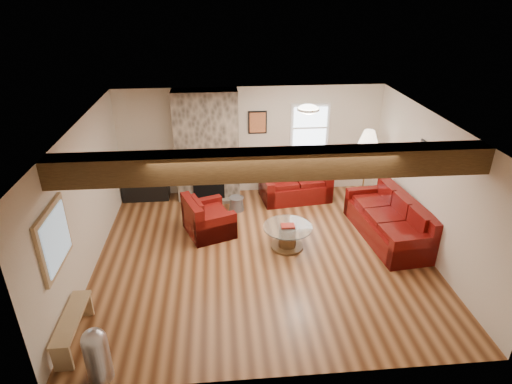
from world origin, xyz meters
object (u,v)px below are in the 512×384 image
(television, at_px, (144,169))
(floor_lamp, at_px, (368,141))
(loveseat, at_px, (295,182))
(coffee_table, at_px, (287,237))
(armchair_red, at_px, (209,215))
(tv_cabinet, at_px, (146,188))
(sofa_three, at_px, (388,218))

(television, distance_m, floor_lamp, 5.01)
(loveseat, distance_m, coffee_table, 2.09)
(television, bearing_deg, floor_lamp, -7.23)
(loveseat, height_order, floor_lamp, floor_lamp)
(armchair_red, bearing_deg, coffee_table, -135.16)
(coffee_table, bearing_deg, tv_cabinet, 141.57)
(television, bearing_deg, loveseat, -5.01)
(coffee_table, xyz_separation_m, television, (-2.93, 2.33, 0.51))
(coffee_table, bearing_deg, floor_lamp, 40.68)
(coffee_table, xyz_separation_m, floor_lamp, (1.98, 1.70, 1.23))
(sofa_three, bearing_deg, loveseat, -146.69)
(sofa_three, bearing_deg, coffee_table, -90.54)
(sofa_three, relative_size, coffee_table, 2.35)
(sofa_three, height_order, armchair_red, sofa_three)
(armchair_red, bearing_deg, sofa_three, -118.39)
(loveseat, bearing_deg, coffee_table, -110.84)
(loveseat, height_order, armchair_red, loveseat)
(armchair_red, bearing_deg, floor_lamp, -93.88)
(loveseat, bearing_deg, floor_lamp, -19.48)
(sofa_three, relative_size, loveseat, 1.41)
(loveseat, distance_m, floor_lamp, 1.85)
(sofa_three, height_order, television, television)
(sofa_three, bearing_deg, tv_cabinet, -119.45)
(floor_lamp, bearing_deg, loveseat, 167.74)
(loveseat, relative_size, armchair_red, 1.62)
(loveseat, bearing_deg, sofa_three, -57.89)
(sofa_three, height_order, loveseat, sofa_three)
(loveseat, relative_size, floor_lamp, 0.90)
(tv_cabinet, bearing_deg, sofa_three, -23.43)
(tv_cabinet, distance_m, floor_lamp, 5.10)
(sofa_three, xyz_separation_m, tv_cabinet, (-4.93, 2.14, -0.16))
(loveseat, xyz_separation_m, tv_cabinet, (-3.43, 0.30, -0.15))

